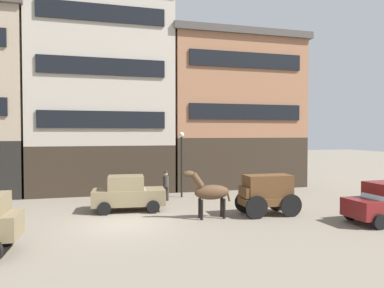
% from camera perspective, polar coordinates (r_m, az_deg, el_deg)
% --- Properties ---
extents(ground_plane, '(120.00, 120.00, 0.00)m').
position_cam_1_polar(ground_plane, '(16.33, -11.01, -12.60)').
color(ground_plane, slate).
extents(building_center_left, '(9.95, 5.86, 13.86)m').
position_cam_1_polar(building_center_left, '(26.11, -14.26, 8.13)').
color(building_center_left, '#33281E').
rests_on(building_center_left, ground_plane).
extents(building_center_right, '(10.48, 5.86, 11.55)m').
position_cam_1_polar(building_center_right, '(27.91, 6.56, 5.37)').
color(building_center_right, '#33281E').
rests_on(building_center_right, ground_plane).
extents(cargo_wagon, '(2.92, 1.54, 1.98)m').
position_cam_1_polar(cargo_wagon, '(17.95, 11.99, -7.57)').
color(cargo_wagon, brown).
rests_on(cargo_wagon, ground_plane).
extents(draft_horse, '(2.34, 0.62, 2.30)m').
position_cam_1_polar(draft_horse, '(16.82, 2.90, -7.73)').
color(draft_horse, '#513823').
rests_on(draft_horse, ground_plane).
extents(sedan_dark, '(3.81, 2.10, 1.83)m').
position_cam_1_polar(sedan_dark, '(18.80, -10.28, -7.86)').
color(sedan_dark, '#7A6B4C').
rests_on(sedan_dark, ground_plane).
extents(pedestrian_officer, '(0.36, 0.36, 1.79)m').
position_cam_1_polar(pedestrian_officer, '(21.23, -4.25, -6.55)').
color(pedestrian_officer, '#38332D').
rests_on(pedestrian_officer, ground_plane).
extents(streetlamp_curbside, '(0.32, 0.32, 4.12)m').
position_cam_1_polar(streetlamp_curbside, '(22.21, -1.69, -1.79)').
color(streetlamp_curbside, black).
rests_on(streetlamp_curbside, ground_plane).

